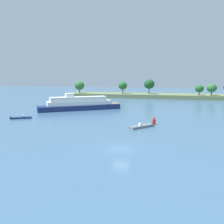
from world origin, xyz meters
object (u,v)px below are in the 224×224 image
white_riverboat (80,104)px  small_motorboat (21,118)px  channel_buoy_red (154,121)px  fishing_skiff (142,126)px

white_riverboat → small_motorboat: white_riverboat is taller
small_motorboat → channel_buoy_red: 32.23m
white_riverboat → fishing_skiff: bearing=-44.0°
white_riverboat → channel_buoy_red: 30.17m
fishing_skiff → channel_buoy_red: 4.37m
white_riverboat → small_motorboat: size_ratio=4.97×
small_motorboat → channel_buoy_red: size_ratio=2.50×
white_riverboat → small_motorboat: bearing=-113.0°
small_motorboat → channel_buoy_red: channel_buoy_red is taller
small_motorboat → fishing_skiff: 30.28m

